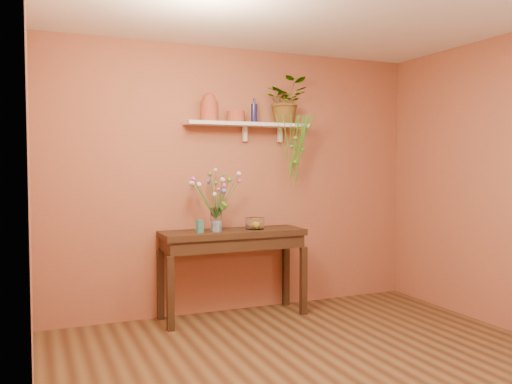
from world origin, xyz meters
TOP-DOWN VIEW (x-y plane):
  - room at (0.00, 0.00)m, footprint 4.04×4.04m
  - sideboard at (-0.16, 1.75)m, footprint 1.43×0.46m
  - wall_shelf at (0.06, 1.87)m, footprint 1.30×0.24m
  - terracotta_jug at (-0.37, 1.85)m, footprint 0.21×0.21m
  - terracotta_pot at (-0.08, 1.89)m, footprint 0.19×0.19m
  - blue_bottle at (0.10, 1.84)m, footprint 0.07×0.07m
  - spider_plant at (0.48, 1.88)m, footprint 0.50×0.46m
  - plant_fronds at (0.53, 1.73)m, footprint 0.48×0.32m
  - glass_vase at (-0.36, 1.70)m, footprint 0.11×0.11m
  - bouquet at (-0.36, 1.70)m, footprint 0.54×0.37m
  - glass_bowl at (0.07, 1.75)m, footprint 0.19×0.19m
  - lemon at (0.08, 1.73)m, footprint 0.08×0.08m
  - carton at (-0.52, 1.69)m, footprint 0.07×0.07m

SIDE VIEW (x-z plane):
  - sideboard at x=-0.16m, z-range 0.31..1.17m
  - lemon at x=0.08m, z-range 0.87..0.95m
  - glass_bowl at x=0.07m, z-range 0.86..0.98m
  - carton at x=-0.52m, z-range 0.87..0.99m
  - glass_vase at x=-0.36m, z-range 0.85..1.08m
  - bouquet at x=-0.36m, z-range 1.03..1.52m
  - room at x=0.00m, z-range 0.00..2.70m
  - plant_fronds at x=0.53m, z-range 1.34..2.08m
  - wall_shelf at x=0.06m, z-range 1.82..2.01m
  - terracotta_pot at x=-0.08m, z-range 1.94..2.05m
  - blue_bottle at x=0.10m, z-range 1.92..2.16m
  - terracotta_jug at x=-0.37m, z-range 1.93..2.21m
  - spider_plant at x=0.48m, z-range 1.94..2.41m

